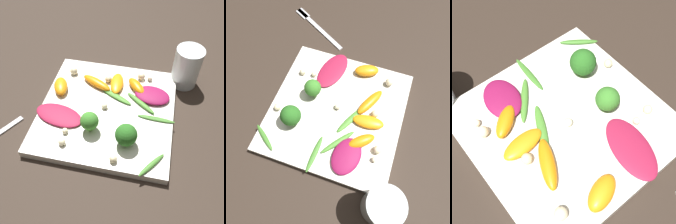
{
  "view_description": "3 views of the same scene",
  "coord_description": "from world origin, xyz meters",
  "views": [
    {
      "loc": [
        -0.37,
        -0.09,
        0.46
      ],
      "look_at": [
        -0.01,
        -0.01,
        0.02
      ],
      "focal_mm": 42.0,
      "sensor_mm": 36.0,
      "label": 1
    },
    {
      "loc": [
        0.07,
        -0.2,
        0.46
      ],
      "look_at": [
        0.01,
        -0.01,
        0.03
      ],
      "focal_mm": 35.0,
      "sensor_mm": 36.0,
      "label": 2
    },
    {
      "loc": [
        0.15,
        0.18,
        0.44
      ],
      "look_at": [
        -0.0,
        -0.01,
        0.04
      ],
      "focal_mm": 50.0,
      "sensor_mm": 36.0,
      "label": 3
    }
  ],
  "objects": [
    {
      "name": "macadamia_nut_4",
      "position": [
        -0.11,
        0.07,
        0.03
      ],
      "size": [
        0.02,
        0.02,
        0.02
      ],
      "color": "beige",
      "rests_on": "plate"
    },
    {
      "name": "macadamia_nut_1",
      "position": [
        0.09,
        0.1,
        0.03
      ],
      "size": [
        0.02,
        0.02,
        0.02
      ],
      "color": "beige",
      "rests_on": "plate"
    },
    {
      "name": "drinking_glass",
      "position": [
        0.14,
        -0.16,
        0.05
      ],
      "size": [
        0.06,
        0.06,
        0.1
      ],
      "color": "silver",
      "rests_on": "ground_plane"
    },
    {
      "name": "broccoli_floret_0",
      "position": [
        -0.06,
        0.02,
        0.05
      ],
      "size": [
        0.04,
        0.04,
        0.05
      ],
      "color": "#7A9E51",
      "rests_on": "plate"
    },
    {
      "name": "orange_segment_2",
      "position": [
        0.07,
        -0.05,
        0.03
      ],
      "size": [
        0.06,
        0.06,
        0.02
      ],
      "color": "orange",
      "rests_on": "plate"
    },
    {
      "name": "arugula_sprig_0",
      "position": [
        -0.12,
        -0.11,
        0.02
      ],
      "size": [
        0.06,
        0.05,
        0.01
      ],
      "color": "#3D7528",
      "rests_on": "plate"
    },
    {
      "name": "orange_segment_3",
      "position": [
        0.07,
        -0.01,
        0.03
      ],
      "size": [
        0.07,
        0.04,
        0.01
      ],
      "color": "orange",
      "rests_on": "plate"
    },
    {
      "name": "fork",
      "position": [
        -0.15,
        0.25,
        0.0
      ],
      "size": [
        0.18,
        0.11,
        0.01
      ],
      "color": "#B2B2B7",
      "rests_on": "ground_plane"
    },
    {
      "name": "plate",
      "position": [
        0.0,
        0.0,
        0.01
      ],
      "size": [
        0.29,
        0.29,
        0.02
      ],
      "color": "silver",
      "rests_on": "ground_plane"
    },
    {
      "name": "macadamia_nut_6",
      "position": [
        -0.13,
        -0.04,
        0.03
      ],
      "size": [
        0.02,
        0.02,
        0.02
      ],
      "color": "beige",
      "rests_on": "plate"
    },
    {
      "name": "arugula_sprig_1",
      "position": [
        -0.01,
        -0.11,
        0.02
      ],
      "size": [
        0.01,
        0.08,
        0.0
      ],
      "color": "#3D7528",
      "rests_on": "plate"
    },
    {
      "name": "macadamia_nut_0",
      "position": [
        0.08,
        0.02,
        0.03
      ],
      "size": [
        0.02,
        0.02,
        0.02
      ],
      "color": "beige",
      "rests_on": "plate"
    },
    {
      "name": "macadamia_nut_2",
      "position": [
        0.0,
        0.01,
        0.03
      ],
      "size": [
        0.01,
        0.01,
        0.01
      ],
      "color": "beige",
      "rests_on": "plate"
    },
    {
      "name": "radicchio_leaf_1",
      "position": [
        -0.04,
        0.1,
        0.02
      ],
      "size": [
        0.08,
        0.12,
        0.01
      ],
      "color": "maroon",
      "rests_on": "plate"
    },
    {
      "name": "arugula_sprig_2",
      "position": [
        0.04,
        -0.01,
        0.02
      ],
      "size": [
        0.05,
        0.08,
        0.01
      ],
      "color": "#47842D",
      "rests_on": "plate"
    },
    {
      "name": "radicchio_leaf_0",
      "position": [
        0.05,
        -0.09,
        0.03
      ],
      "size": [
        0.07,
        0.09,
        0.01
      ],
      "color": "maroon",
      "rests_on": "plate"
    },
    {
      "name": "orange_segment_0",
      "position": [
        0.07,
        0.04,
        0.03
      ],
      "size": [
        0.05,
        0.08,
        0.02
      ],
      "color": "orange",
      "rests_on": "plate"
    },
    {
      "name": "arugula_sprig_3",
      "position": [
        0.03,
        -0.07,
        0.02
      ],
      "size": [
        0.06,
        0.07,
        0.01
      ],
      "color": "#47842D",
      "rests_on": "plate"
    },
    {
      "name": "macadamia_nut_3",
      "position": [
        -0.08,
        0.07,
        0.03
      ],
      "size": [
        0.01,
        0.01,
        0.01
      ],
      "color": "beige",
      "rests_on": "plate"
    },
    {
      "name": "ground_plane",
      "position": [
        0.0,
        0.0,
        0.0
      ],
      "size": [
        2.4,
        2.4,
        0.0
      ],
      "primitive_type": "plane",
      "color": "#2D231C"
    },
    {
      "name": "orange_segment_1",
      "position": [
        0.04,
        0.12,
        0.03
      ],
      "size": [
        0.06,
        0.05,
        0.02
      ],
      "color": "orange",
      "rests_on": "plate"
    },
    {
      "name": "broccoli_floret_1",
      "position": [
        -0.08,
        -0.06,
        0.05
      ],
      "size": [
        0.04,
        0.04,
        0.05
      ],
      "color": "#84AD5B",
      "rests_on": "plate"
    },
    {
      "name": "macadamia_nut_7",
      "position": [
        0.11,
        -0.08,
        0.03
      ],
      "size": [
        0.01,
        0.01,
        0.01
      ],
      "color": "beige",
      "rests_on": "plate"
    },
    {
      "name": "macadamia_nut_5",
      "position": [
        0.11,
        -0.06,
        0.03
      ],
      "size": [
        0.02,
        0.02,
        0.02
      ],
      "color": "beige",
      "rests_on": "plate"
    }
  ]
}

